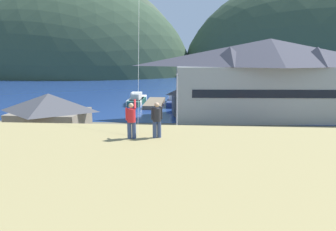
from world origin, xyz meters
name	(u,v)px	position (x,y,z in m)	size (l,w,h in m)	color
ground_plane	(158,177)	(0.00, 0.00, 0.00)	(600.00, 600.00, 0.00)	#66604C
parking_lot_pad	(163,155)	(0.00, 5.00, 0.05)	(40.00, 20.00, 0.10)	gray
bay_water	(180,88)	(0.00, 60.00, 0.01)	(360.00, 84.00, 0.03)	navy
far_hill_west_ridge	(62,74)	(-56.12, 110.90, 0.00)	(114.67, 45.93, 91.48)	#42513D
far_hill_east_peak	(72,75)	(-50.88, 110.02, 0.00)	(108.62, 63.25, 80.55)	#334733
harbor_lodge	(268,77)	(13.98, 22.13, 6.14)	(28.73, 10.81, 11.63)	#999E99
storage_shed_near_lot	(50,119)	(-11.84, 6.94, 2.90)	(7.73, 5.90, 5.59)	#756B5B
storage_shed_waterside	(187,99)	(2.21, 24.51, 2.45)	(5.57, 5.54, 4.73)	#474C56
wharf_dock	(155,103)	(-3.94, 32.66, 0.35)	(3.20, 10.37, 0.70)	#70604C
moored_boat_wharfside	(137,101)	(-7.34, 32.76, 0.72)	(2.61, 6.75, 2.16)	#23564C
moored_boat_outer_mooring	(174,101)	(-0.24, 33.00, 0.72)	(2.79, 8.35, 2.16)	navy
moored_boat_inner_slip	(137,99)	(-7.66, 34.56, 0.72)	(2.71, 8.43, 2.16)	silver
parked_car_front_row_end	(197,162)	(3.10, 0.67, 1.06)	(4.34, 2.34, 1.82)	silver
parked_car_lone_by_shed	(284,139)	(12.01, 7.50, 1.06)	(4.34, 2.33, 1.82)	red
parked_car_front_row_silver	(129,137)	(-3.71, 7.33, 1.06)	(4.33, 2.32, 1.82)	#236633
parked_car_front_row_red	(228,139)	(6.42, 7.36, 1.06)	(4.24, 2.13, 1.82)	silver
parked_car_mid_row_far	(293,171)	(10.11, -0.61, 1.06)	(4.30, 2.26, 1.82)	#236633
parked_car_back_row_right	(125,159)	(-2.84, 1.01, 1.06)	(4.30, 2.26, 1.82)	red
parked_car_corner_spot	(25,161)	(-10.72, -0.10, 1.06)	(4.23, 2.11, 1.82)	black
parking_light_pole	(177,102)	(1.09, 10.55, 4.26)	(0.24, 0.78, 7.24)	#ADADB2
person_kite_flyer	(131,119)	(-0.41, -8.01, 6.48)	(0.52, 0.69, 1.86)	#384770
person_companion	(157,119)	(0.79, -7.77, 6.47)	(0.53, 0.40, 1.74)	#384770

